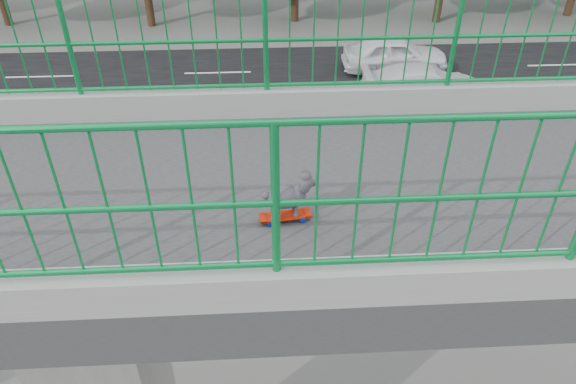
% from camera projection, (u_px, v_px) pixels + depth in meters
% --- Properties ---
extents(road, '(18.00, 90.00, 0.02)m').
position_uv_depth(road, '(209.00, 139.00, 19.36)').
color(road, black).
rests_on(road, ground).
extents(footbridge, '(3.00, 24.00, 7.00)m').
position_uv_depth(footbridge, '(91.00, 324.00, 5.79)').
color(footbridge, '#2D2D2F').
rests_on(footbridge, ground).
extents(railing, '(3.00, 24.00, 1.42)m').
position_uv_depth(railing, '(42.00, 173.00, 4.62)').
color(railing, gray).
rests_on(railing, footbridge).
extents(skateboard, '(0.19, 0.44, 0.06)m').
position_uv_depth(skateboard, '(285.00, 216.00, 4.40)').
color(skateboard, red).
rests_on(skateboard, footbridge).
extents(poodle, '(0.23, 0.45, 0.38)m').
position_uv_depth(poodle, '(288.00, 195.00, 4.27)').
color(poodle, '#262529').
rests_on(poodle, skateboard).
extents(car_0, '(1.89, 4.69, 1.60)m').
position_uv_depth(car_0, '(373.00, 246.00, 13.44)').
color(car_0, white).
rests_on(car_0, ground).
extents(car_1, '(1.53, 4.37, 1.44)m').
position_uv_depth(car_1, '(563.00, 171.00, 16.37)').
color(car_1, '#BB071A').
rests_on(car_1, ground).
extents(car_2, '(2.33, 5.06, 1.41)m').
position_uv_depth(car_2, '(274.00, 129.00, 18.57)').
color(car_2, black).
rests_on(car_2, ground).
extents(car_3, '(2.10, 5.17, 1.50)m').
position_uv_depth(car_3, '(424.00, 85.00, 21.41)').
color(car_3, white).
rests_on(car_3, ground).
extents(car_4, '(1.89, 4.70, 1.60)m').
position_uv_depth(car_4, '(395.00, 54.00, 23.95)').
color(car_4, white).
rests_on(car_4, ground).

